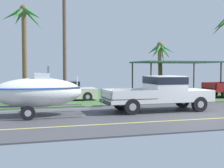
{
  "coord_description": "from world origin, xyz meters",
  "views": [
    {
      "loc": [
        -8.64,
        -13.7,
        2.29
      ],
      "look_at": [
        -4.27,
        1.25,
        1.48
      ],
      "focal_mm": 48.74,
      "sensor_mm": 36.0,
      "label": 1
    }
  ],
  "objects_px": {
    "palm_tree_near_right": "(160,55)",
    "palm_tree_mid": "(25,28)",
    "carport_awning": "(175,63)",
    "pickup_truck_towing": "(164,91)",
    "utility_pole": "(65,31)",
    "parked_sedan_near": "(62,91)",
    "boat_on_trailer": "(37,92)"
  },
  "relations": [
    {
      "from": "pickup_truck_towing",
      "to": "boat_on_trailer",
      "type": "height_order",
      "value": "boat_on_trailer"
    },
    {
      "from": "pickup_truck_towing",
      "to": "palm_tree_mid",
      "type": "bearing_deg",
      "value": 128.6
    },
    {
      "from": "carport_awning",
      "to": "pickup_truck_towing",
      "type": "bearing_deg",
      "value": -120.64
    },
    {
      "from": "palm_tree_mid",
      "to": "palm_tree_near_right",
      "type": "bearing_deg",
      "value": 18.37
    },
    {
      "from": "boat_on_trailer",
      "to": "carport_awning",
      "type": "bearing_deg",
      "value": 39.34
    },
    {
      "from": "parked_sedan_near",
      "to": "palm_tree_near_right",
      "type": "distance_m",
      "value": 12.98
    },
    {
      "from": "palm_tree_near_right",
      "to": "utility_pole",
      "type": "distance_m",
      "value": 14.35
    },
    {
      "from": "palm_tree_near_right",
      "to": "carport_awning",
      "type": "bearing_deg",
      "value": -83.71
    },
    {
      "from": "parked_sedan_near",
      "to": "palm_tree_mid",
      "type": "bearing_deg",
      "value": 134.49
    },
    {
      "from": "boat_on_trailer",
      "to": "palm_tree_mid",
      "type": "distance_m",
      "value": 9.8
    },
    {
      "from": "palm_tree_mid",
      "to": "utility_pole",
      "type": "height_order",
      "value": "utility_pole"
    },
    {
      "from": "pickup_truck_towing",
      "to": "boat_on_trailer",
      "type": "xyz_separation_m",
      "value": [
        -6.66,
        0.0,
        0.1
      ]
    },
    {
      "from": "carport_awning",
      "to": "palm_tree_near_right",
      "type": "bearing_deg",
      "value": 96.29
    },
    {
      "from": "parked_sedan_near",
      "to": "utility_pole",
      "type": "bearing_deg",
      "value": -92.87
    },
    {
      "from": "carport_awning",
      "to": "palm_tree_mid",
      "type": "xyz_separation_m",
      "value": [
        -13.36,
        -1.74,
        2.49
      ]
    },
    {
      "from": "pickup_truck_towing",
      "to": "carport_awning",
      "type": "bearing_deg",
      "value": 59.36
    },
    {
      "from": "palm_tree_near_right",
      "to": "utility_pole",
      "type": "bearing_deg",
      "value": -138.99
    },
    {
      "from": "pickup_truck_towing",
      "to": "boat_on_trailer",
      "type": "bearing_deg",
      "value": 180.0
    },
    {
      "from": "parked_sedan_near",
      "to": "utility_pole",
      "type": "height_order",
      "value": "utility_pole"
    },
    {
      "from": "palm_tree_near_right",
      "to": "utility_pole",
      "type": "xyz_separation_m",
      "value": [
        -10.81,
        -9.4,
        0.91
      ]
    },
    {
      "from": "parked_sedan_near",
      "to": "palm_tree_mid",
      "type": "height_order",
      "value": "palm_tree_mid"
    },
    {
      "from": "carport_awning",
      "to": "palm_tree_mid",
      "type": "height_order",
      "value": "palm_tree_mid"
    },
    {
      "from": "pickup_truck_towing",
      "to": "parked_sedan_near",
      "type": "bearing_deg",
      "value": 126.07
    },
    {
      "from": "boat_on_trailer",
      "to": "palm_tree_near_right",
      "type": "height_order",
      "value": "palm_tree_near_right"
    },
    {
      "from": "boat_on_trailer",
      "to": "utility_pole",
      "type": "bearing_deg",
      "value": 64.19
    },
    {
      "from": "boat_on_trailer",
      "to": "parked_sedan_near",
      "type": "bearing_deg",
      "value": 72.94
    },
    {
      "from": "carport_awning",
      "to": "utility_pole",
      "type": "xyz_separation_m",
      "value": [
        -11.1,
        -6.8,
        1.74
      ]
    },
    {
      "from": "utility_pole",
      "to": "parked_sedan_near",
      "type": "bearing_deg",
      "value": 87.13
    },
    {
      "from": "palm_tree_mid",
      "to": "utility_pole",
      "type": "bearing_deg",
      "value": -65.92
    },
    {
      "from": "boat_on_trailer",
      "to": "palm_tree_near_right",
      "type": "relative_size",
      "value": 1.13
    },
    {
      "from": "parked_sedan_near",
      "to": "utility_pole",
      "type": "relative_size",
      "value": 0.53
    },
    {
      "from": "palm_tree_near_right",
      "to": "palm_tree_mid",
      "type": "bearing_deg",
      "value": -161.63
    }
  ]
}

